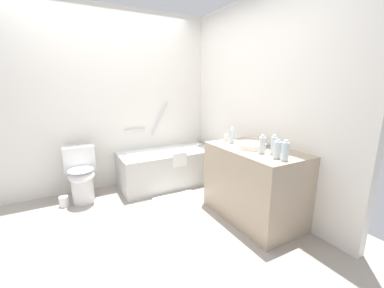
% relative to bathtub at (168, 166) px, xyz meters
% --- Properties ---
extents(ground_plane, '(4.09, 4.09, 0.00)m').
position_rel_bathtub_xyz_m(ground_plane, '(-0.76, -0.92, -0.28)').
color(ground_plane, '#9E9389').
extents(wall_back_tiled, '(3.49, 0.10, 2.56)m').
position_rel_bathtub_xyz_m(wall_back_tiled, '(-0.76, 0.39, 1.00)').
color(wall_back_tiled, white).
rests_on(wall_back_tiled, ground_plane).
extents(wall_right_mirror, '(0.10, 2.93, 2.56)m').
position_rel_bathtub_xyz_m(wall_right_mirror, '(0.84, -0.92, 1.00)').
color(wall_right_mirror, white).
rests_on(wall_right_mirror, ground_plane).
extents(bathtub, '(1.43, 0.69, 1.25)m').
position_rel_bathtub_xyz_m(bathtub, '(0.00, 0.00, 0.00)').
color(bathtub, silver).
rests_on(bathtub, ground_plane).
extents(toilet, '(0.40, 0.52, 0.73)m').
position_rel_bathtub_xyz_m(toilet, '(-1.22, 0.00, 0.08)').
color(toilet, white).
rests_on(toilet, ground_plane).
extents(vanity_counter, '(0.64, 1.11, 0.82)m').
position_rel_bathtub_xyz_m(vanity_counter, '(0.47, -1.38, 0.13)').
color(vanity_counter, tan).
rests_on(vanity_counter, ground_plane).
extents(sink_basin, '(0.33, 0.33, 0.06)m').
position_rel_bathtub_xyz_m(sink_basin, '(0.45, -1.33, 0.56)').
color(sink_basin, white).
rests_on(sink_basin, vanity_counter).
extents(sink_faucet, '(0.11, 0.15, 0.06)m').
position_rel_bathtub_xyz_m(sink_faucet, '(0.64, -1.33, 0.56)').
color(sink_faucet, '#B7B7BC').
rests_on(sink_faucet, vanity_counter).
extents(water_bottle_0, '(0.06, 0.06, 0.20)m').
position_rel_bathtub_xyz_m(water_bottle_0, '(0.46, -1.64, 0.63)').
color(water_bottle_0, silver).
rests_on(water_bottle_0, vanity_counter).
extents(water_bottle_1, '(0.07, 0.07, 0.19)m').
position_rel_bathtub_xyz_m(water_bottle_1, '(0.39, -1.84, 0.63)').
color(water_bottle_1, silver).
rests_on(water_bottle_1, vanity_counter).
extents(water_bottle_2, '(0.06, 0.06, 0.19)m').
position_rel_bathtub_xyz_m(water_bottle_2, '(0.40, -1.05, 0.63)').
color(water_bottle_2, silver).
rests_on(water_bottle_2, vanity_counter).
extents(water_bottle_3, '(0.07, 0.07, 0.19)m').
position_rel_bathtub_xyz_m(water_bottle_3, '(0.38, -1.76, 0.62)').
color(water_bottle_3, silver).
rests_on(water_bottle_3, vanity_counter).
extents(water_bottle_4, '(0.06, 0.06, 0.19)m').
position_rel_bathtub_xyz_m(water_bottle_4, '(0.39, -1.56, 0.63)').
color(water_bottle_4, silver).
rests_on(water_bottle_4, vanity_counter).
extents(drinking_glass_0, '(0.06, 0.06, 0.08)m').
position_rel_bathtub_xyz_m(drinking_glass_0, '(0.42, -0.92, 0.58)').
color(drinking_glass_0, white).
rests_on(drinking_glass_0, vanity_counter).
extents(bath_mat, '(0.59, 0.33, 0.01)m').
position_rel_bathtub_xyz_m(bath_mat, '(-0.11, -0.55, -0.28)').
color(bath_mat, white).
rests_on(bath_mat, ground_plane).
extents(toilet_paper_roll, '(0.11, 0.11, 0.13)m').
position_rel_bathtub_xyz_m(toilet_paper_roll, '(-1.45, -0.06, -0.22)').
color(toilet_paper_roll, white).
rests_on(toilet_paper_roll, ground_plane).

